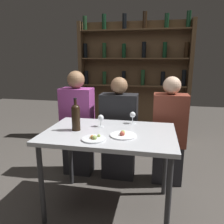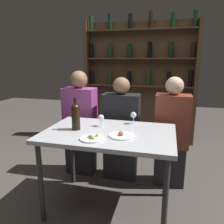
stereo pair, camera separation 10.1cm
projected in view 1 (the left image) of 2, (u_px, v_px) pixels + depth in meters
The scene contains 11 objects.
ground_plane at pixel (110, 207), 2.11m from camera, with size 10.00×10.00×0.00m, color #47423D.
dining_table at pixel (109, 140), 1.94m from camera, with size 1.15×0.75×0.76m.
wine_rack_wall at pixel (134, 76), 3.71m from camera, with size 1.87×0.21×2.11m.
wine_bottle at pixel (76, 116), 1.93m from camera, with size 0.08×0.08×0.29m.
wine_glass_0 at pixel (101, 118), 2.05m from camera, with size 0.06×0.06×0.11m.
wine_glass_1 at pixel (133, 115), 2.15m from camera, with size 0.06×0.06×0.12m.
food_plate_0 at pixel (94, 138), 1.73m from camera, with size 0.20×0.20×0.04m.
food_plate_1 at pixel (123, 135), 1.81m from camera, with size 0.22×0.22×0.05m.
seated_person_left at pixel (78, 127), 2.62m from camera, with size 0.37×0.22×1.26m.
seated_person_center at pixel (119, 132), 2.54m from camera, with size 0.42×0.22×1.19m.
seated_person_right at pixel (169, 134), 2.42m from camera, with size 0.36×0.22×1.21m.
Camera 1 is at (0.39, -1.79, 1.39)m, focal length 35.00 mm.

